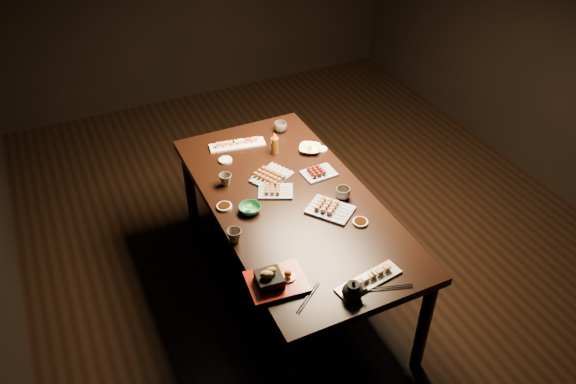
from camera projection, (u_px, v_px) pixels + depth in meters
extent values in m
plane|color=black|center=(317.00, 238.00, 4.10)|extent=(5.00, 5.00, 0.00)
cube|color=black|center=(291.00, 247.00, 3.48)|extent=(1.30, 1.96, 0.75)
imported|color=#2B845A|center=(250.00, 209.00, 3.16)|extent=(0.15, 0.15, 0.04)
imported|color=beige|center=(310.00, 149.00, 3.64)|extent=(0.19, 0.19, 0.03)
imported|color=brown|center=(234.00, 236.00, 2.95)|extent=(0.10, 0.10, 0.07)
imported|color=brown|center=(343.00, 193.00, 3.24)|extent=(0.09, 0.09, 0.07)
imported|color=brown|center=(225.00, 180.00, 3.35)|extent=(0.10, 0.10, 0.07)
imported|color=brown|center=(280.00, 127.00, 3.82)|extent=(0.10, 0.10, 0.07)
cylinder|color=brown|center=(275.00, 143.00, 3.59)|extent=(0.05, 0.05, 0.15)
cylinder|color=white|center=(224.00, 207.00, 3.19)|extent=(0.11, 0.11, 0.02)
cylinder|color=white|center=(322.00, 149.00, 3.66)|extent=(0.09, 0.09, 0.01)
cylinder|color=white|center=(360.00, 222.00, 3.08)|extent=(0.11, 0.11, 0.02)
cylinder|color=white|center=(225.00, 160.00, 3.56)|extent=(0.12, 0.12, 0.01)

